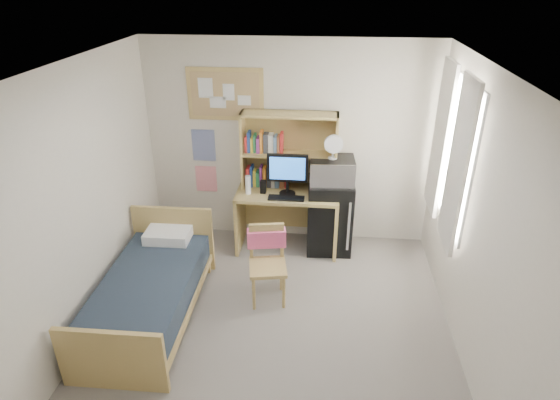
# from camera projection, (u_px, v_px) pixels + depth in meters

# --- Properties ---
(floor) EXTENTS (3.60, 4.20, 0.02)m
(floor) POSITION_uv_depth(u_px,v_px,m) (270.00, 342.00, 4.61)
(floor) COLOR gray
(floor) RESTS_ON ground
(ceiling) EXTENTS (3.60, 4.20, 0.02)m
(ceiling) POSITION_uv_depth(u_px,v_px,m) (267.00, 73.00, 3.45)
(ceiling) COLOR silver
(ceiling) RESTS_ON wall_back
(wall_back) EXTENTS (3.60, 0.04, 2.60)m
(wall_back) POSITION_uv_depth(u_px,v_px,m) (289.00, 144.00, 5.90)
(wall_back) COLOR silver
(wall_back) RESTS_ON floor
(wall_left) EXTENTS (0.04, 4.20, 2.60)m
(wall_left) POSITION_uv_depth(u_px,v_px,m) (70.00, 216.00, 4.19)
(wall_left) COLOR silver
(wall_left) RESTS_ON floor
(wall_right) EXTENTS (0.04, 4.20, 2.60)m
(wall_right) POSITION_uv_depth(u_px,v_px,m) (485.00, 237.00, 3.87)
(wall_right) COLOR silver
(wall_right) RESTS_ON floor
(window_unit) EXTENTS (0.10, 1.40, 1.70)m
(window_unit) POSITION_uv_depth(u_px,v_px,m) (451.00, 152.00, 4.81)
(window_unit) COLOR white
(window_unit) RESTS_ON wall_right
(curtain_left) EXTENTS (0.04, 0.55, 1.70)m
(curtain_left) POSITION_uv_depth(u_px,v_px,m) (458.00, 166.00, 4.45)
(curtain_left) COLOR white
(curtain_left) RESTS_ON wall_right
(curtain_right) EXTENTS (0.04, 0.55, 1.70)m
(curtain_right) POSITION_uv_depth(u_px,v_px,m) (440.00, 139.00, 5.17)
(curtain_right) COLOR white
(curtain_right) RESTS_ON wall_right
(bulletin_board) EXTENTS (0.94, 0.03, 0.64)m
(bulletin_board) POSITION_uv_depth(u_px,v_px,m) (225.00, 94.00, 5.68)
(bulletin_board) COLOR tan
(bulletin_board) RESTS_ON wall_back
(poster_wave) EXTENTS (0.30, 0.01, 0.42)m
(poster_wave) POSITION_uv_depth(u_px,v_px,m) (204.00, 145.00, 6.01)
(poster_wave) COLOR navy
(poster_wave) RESTS_ON wall_back
(poster_japan) EXTENTS (0.28, 0.01, 0.36)m
(poster_japan) POSITION_uv_depth(u_px,v_px,m) (206.00, 179.00, 6.22)
(poster_japan) COLOR red
(poster_japan) RESTS_ON wall_back
(desk) EXTENTS (1.28, 0.64, 0.80)m
(desk) POSITION_uv_depth(u_px,v_px,m) (287.00, 220.00, 6.00)
(desk) COLOR tan
(desk) RESTS_ON floor
(desk_chair) EXTENTS (0.50, 0.50, 0.86)m
(desk_chair) POSITION_uv_depth(u_px,v_px,m) (268.00, 267.00, 5.00)
(desk_chair) COLOR tan
(desk_chair) RESTS_ON floor
(mini_fridge) EXTENTS (0.58, 0.58, 0.95)m
(mini_fridge) POSITION_uv_depth(u_px,v_px,m) (329.00, 215.00, 5.95)
(mini_fridge) COLOR black
(mini_fridge) RESTS_ON floor
(bed) EXTENTS (0.93, 1.82, 0.50)m
(bed) POSITION_uv_depth(u_px,v_px,m) (149.00, 298.00, 4.81)
(bed) COLOR #1C2532
(bed) RESTS_ON floor
(hutch) EXTENTS (1.18, 0.30, 0.96)m
(hutch) POSITION_uv_depth(u_px,v_px,m) (289.00, 151.00, 5.74)
(hutch) COLOR tan
(hutch) RESTS_ON desk
(monitor) EXTENTS (0.49, 0.04, 0.52)m
(monitor) POSITION_uv_depth(u_px,v_px,m) (287.00, 174.00, 5.65)
(monitor) COLOR black
(monitor) RESTS_ON desk
(keyboard) EXTENTS (0.44, 0.14, 0.02)m
(keyboard) POSITION_uv_depth(u_px,v_px,m) (286.00, 198.00, 5.64)
(keyboard) COLOR black
(keyboard) RESTS_ON desk
(speaker_left) EXTENTS (0.07, 0.07, 0.17)m
(speaker_left) POSITION_uv_depth(u_px,v_px,m) (263.00, 187.00, 5.76)
(speaker_left) COLOR black
(speaker_left) RESTS_ON desk
(speaker_right) EXTENTS (0.07, 0.07, 0.18)m
(speaker_right) POSITION_uv_depth(u_px,v_px,m) (312.00, 188.00, 5.70)
(speaker_right) COLOR black
(speaker_right) RESTS_ON desk
(water_bottle) EXTENTS (0.07, 0.07, 0.24)m
(water_bottle) POSITION_uv_depth(u_px,v_px,m) (248.00, 185.00, 5.72)
(water_bottle) COLOR white
(water_bottle) RESTS_ON desk
(hoodie) EXTENTS (0.43, 0.20, 0.20)m
(hoodie) POSITION_uv_depth(u_px,v_px,m) (266.00, 238.00, 5.07)
(hoodie) COLOR #F85E91
(hoodie) RESTS_ON desk_chair
(microwave) EXTENTS (0.55, 0.43, 0.31)m
(microwave) POSITION_uv_depth(u_px,v_px,m) (332.00, 170.00, 5.65)
(microwave) COLOR #BBBBC0
(microwave) RESTS_ON mini_fridge
(desk_fan) EXTENTS (0.23, 0.23, 0.27)m
(desk_fan) POSITION_uv_depth(u_px,v_px,m) (333.00, 148.00, 5.52)
(desk_fan) COLOR white
(desk_fan) RESTS_ON microwave
(pillow) EXTENTS (0.50, 0.36, 0.12)m
(pillow) POSITION_uv_depth(u_px,v_px,m) (168.00, 235.00, 5.34)
(pillow) COLOR white
(pillow) RESTS_ON bed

